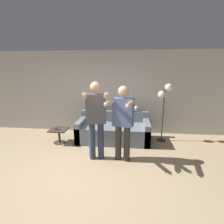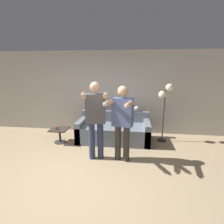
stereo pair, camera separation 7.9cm
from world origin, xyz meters
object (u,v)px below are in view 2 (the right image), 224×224
Objects in this scene: side_table at (60,132)px; cup at (56,128)px; cat at (133,109)px; floor_lamp at (165,96)px; couch at (114,131)px; person_left at (96,116)px; person_right at (122,119)px.

cup is (-0.06, -0.06, 0.15)m from side_table.
cat is 2.24m from side_table.
floor_lamp is at bearing 10.01° from cup.
side_table is (-1.50, -0.34, 0.02)m from couch.
cat is at bearing 20.01° from cup.
cup is at bearing -138.49° from side_table.
side_table is at bearing -170.86° from floor_lamp.
person_left is 1.63m from side_table.
couch is at bearing 12.62° from side_table.
couch is 4.55× the size of cat.
side_table is 5.98× the size of cup.
cup is (-1.29, 0.73, -0.59)m from person_left.
cup is (-2.10, -0.77, -0.42)m from cat.
couch is 1.37m from person_right.
cat is 0.27× the size of floor_lamp.
person_left is 1.71m from cat.
person_left is at bearing -29.47° from cup.
cat is (0.82, 1.49, -0.17)m from person_left.
person_left is (-0.28, -1.12, 0.77)m from couch.
person_right is (0.31, -1.12, 0.72)m from couch.
side_table is at bearing 135.98° from person_left.
cat is (0.54, 0.37, 0.60)m from couch.
side_table is at bearing 41.51° from cup.
person_right is 3.80× the size of cat.
side_table is 0.17m from cup.
cat is 2.28m from cup.
floor_lamp is at bearing 9.14° from side_table.
couch is at bearing -174.64° from floor_lamp.
floor_lamp reaches higher than cat.
floor_lamp is at bearing -15.31° from cat.
person_right reaches higher than side_table.
person_left reaches higher than cup.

